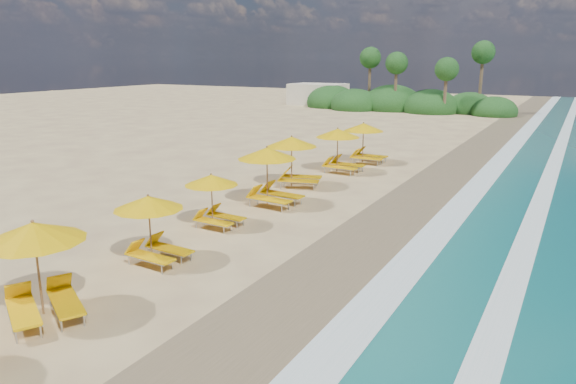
{
  "coord_description": "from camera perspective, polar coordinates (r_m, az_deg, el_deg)",
  "views": [
    {
      "loc": [
        9.72,
        -17.52,
        6.3
      ],
      "look_at": [
        0.0,
        0.0,
        1.2
      ],
      "focal_mm": 33.18,
      "sensor_mm": 36.0,
      "label": 1
    }
  ],
  "objects": [
    {
      "name": "beach_building",
      "position": [
        72.97,
        3.24,
        10.41
      ],
      "size": [
        7.0,
        5.0,
        2.8
      ],
      "primitive_type": "cube",
      "color": "beige",
      "rests_on": "ground"
    },
    {
      "name": "station_2",
      "position": [
        17.11,
        -14.21,
        -3.41
      ],
      "size": [
        2.43,
        2.26,
        2.19
      ],
      "rotation": [
        0.0,
        0.0,
        -0.05
      ],
      "color": "olive",
      "rests_on": "ground"
    },
    {
      "name": "station_7",
      "position": [
        32.75,
        8.36,
        5.51
      ],
      "size": [
        2.67,
        2.46,
        2.49
      ],
      "rotation": [
        0.0,
        0.0,
        0.01
      ],
      "color": "olive",
      "rests_on": "ground"
    },
    {
      "name": "wet_sand",
      "position": [
        19.48,
        10.38,
        -4.82
      ],
      "size": [
        4.0,
        160.0,
        0.01
      ],
      "primitive_type": "cube",
      "color": "#836E4E",
      "rests_on": "ground"
    },
    {
      "name": "surf_foam",
      "position": [
        18.86,
        18.2,
        -5.9
      ],
      "size": [
        4.0,
        160.0,
        0.01
      ],
      "color": "white",
      "rests_on": "ground"
    },
    {
      "name": "station_3",
      "position": [
        20.29,
        -7.81,
        -0.54
      ],
      "size": [
        2.27,
        2.11,
        2.07
      ],
      "rotation": [
        0.0,
        0.0,
        -0.04
      ],
      "color": "olive",
      "rests_on": "ground"
    },
    {
      "name": "station_6",
      "position": [
        29.85,
        5.65,
        4.78
      ],
      "size": [
        2.83,
        2.65,
        2.51
      ],
      "rotation": [
        0.0,
        0.0,
        -0.08
      ],
      "color": "olive",
      "rests_on": "ground"
    },
    {
      "name": "treeline",
      "position": [
        66.25,
        11.83,
        9.39
      ],
      "size": [
        25.8,
        8.8,
        9.74
      ],
      "color": "#163D14",
      "rests_on": "ground"
    },
    {
      "name": "station_5",
      "position": [
        26.42,
        0.81,
        3.67
      ],
      "size": [
        3.24,
        3.15,
        2.56
      ],
      "rotation": [
        0.0,
        0.0,
        0.3
      ],
      "color": "olive",
      "rests_on": "ground"
    },
    {
      "name": "station_4",
      "position": [
        23.0,
        -1.84,
        2.12
      ],
      "size": [
        2.93,
        2.75,
        2.6
      ],
      "rotation": [
        0.0,
        0.0,
        -0.08
      ],
      "color": "olive",
      "rests_on": "ground"
    },
    {
      "name": "station_1",
      "position": [
        14.4,
        -25.18,
        -7.06
      ],
      "size": [
        3.33,
        3.33,
        2.5
      ],
      "rotation": [
        0.0,
        0.0,
        -0.5
      ],
      "color": "olive",
      "rests_on": "ground"
    },
    {
      "name": "ground",
      "position": [
        21.01,
        0.0,
        -3.17
      ],
      "size": [
        160.0,
        160.0,
        0.0
      ],
      "primitive_type": "plane",
      "color": "#D6BB7D",
      "rests_on": "ground"
    }
  ]
}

